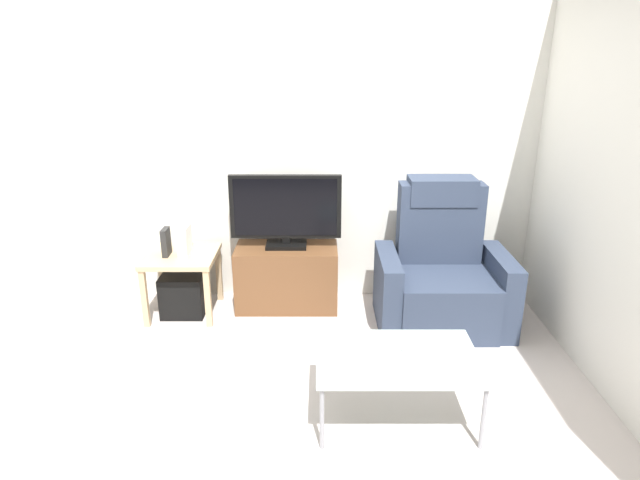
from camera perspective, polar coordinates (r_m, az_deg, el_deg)
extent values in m
plane|color=#BCB2AD|center=(3.79, -1.79, -12.59)|extent=(6.40, 6.40, 0.00)
cube|color=silver|center=(4.40, -1.45, 10.14)|extent=(6.40, 0.06, 2.60)
cube|color=silver|center=(3.73, 28.44, 6.12)|extent=(0.06, 4.48, 2.60)
cube|color=brown|center=(4.45, -3.21, -3.85)|extent=(0.81, 0.41, 0.51)
cube|color=black|center=(4.23, -3.38, -3.61)|extent=(0.75, 0.02, 0.02)
cube|color=black|center=(4.26, -3.35, -2.92)|extent=(0.34, 0.11, 0.04)
cube|color=black|center=(4.37, -3.26, -0.49)|extent=(0.32, 0.20, 0.03)
cube|color=black|center=(4.35, -3.27, 0.00)|extent=(0.06, 0.04, 0.05)
cube|color=black|center=(4.27, -3.34, 3.49)|extent=(0.87, 0.05, 0.50)
cube|color=black|center=(4.25, -3.36, 3.39)|extent=(0.80, 0.01, 0.45)
cube|color=#2D384C|center=(4.27, 12.84, -5.99)|extent=(0.70, 0.72, 0.42)
cube|color=#2D384C|center=(4.33, 12.61, 1.77)|extent=(0.64, 0.20, 0.62)
cube|color=#2D384C|center=(4.29, 12.80, 5.04)|extent=(0.50, 0.26, 0.20)
cube|color=#2D384C|center=(4.17, 7.25, -5.22)|extent=(0.14, 0.68, 0.56)
cube|color=#2D384C|center=(4.36, 18.33, -5.02)|extent=(0.14, 0.68, 0.56)
cube|color=tan|center=(4.38, -13.99, -1.64)|extent=(0.54, 0.54, 0.04)
cube|color=tan|center=(4.33, -17.53, -5.80)|extent=(0.04, 0.04, 0.46)
cube|color=tan|center=(4.21, -11.32, -5.97)|extent=(0.04, 0.04, 0.46)
cube|color=tan|center=(4.75, -15.87, -3.38)|extent=(0.04, 0.04, 0.46)
cube|color=tan|center=(4.64, -10.20, -3.47)|extent=(0.04, 0.04, 0.46)
cube|color=black|center=(4.50, -13.67, -5.35)|extent=(0.33, 0.33, 0.33)
cube|color=#262626|center=(4.35, -15.46, -0.18)|extent=(0.04, 0.14, 0.21)
cube|color=white|center=(4.34, -13.65, 0.00)|extent=(0.07, 0.20, 0.22)
cube|color=#B2C6C1|center=(3.13, 8.31, -12.02)|extent=(0.90, 0.60, 0.02)
cylinder|color=gray|center=(2.99, 0.43, -18.05)|extent=(0.02, 0.02, 0.37)
cylinder|color=gray|center=(3.11, 16.86, -17.37)|extent=(0.02, 0.02, 0.37)
cylinder|color=gray|center=(3.44, 0.41, -12.57)|extent=(0.02, 0.02, 0.37)
cylinder|color=gray|center=(3.54, 14.46, -12.22)|extent=(0.02, 0.02, 0.37)
cube|color=#B7B7BC|center=(3.14, 9.75, -11.71)|extent=(0.11, 0.16, 0.01)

